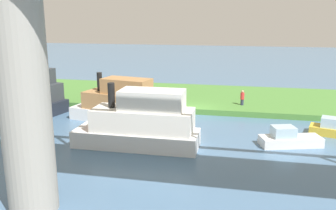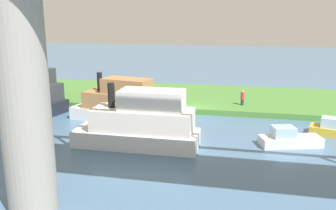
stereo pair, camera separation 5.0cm
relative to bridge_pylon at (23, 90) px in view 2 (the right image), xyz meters
name	(u,v)px [view 2 (the right image)]	position (x,y,z in m)	size (l,w,h in m)	color
ground_plane	(192,114)	(-4.57, -17.54, -5.48)	(160.00, 160.00, 0.00)	#4C7093
grassy_bank	(201,97)	(-4.57, -23.54, -5.23)	(80.00, 12.00, 0.50)	#4C8438
bridge_pylon	(23,90)	(0.00, 0.00, 0.00)	(2.14, 2.14, 10.96)	#9E998E
person_on_bank	(242,98)	(-8.88, -19.96, -4.28)	(0.48, 0.48, 1.39)	#2D334C
mooring_post	(181,100)	(-3.42, -18.48, -4.46)	(0.20, 0.20, 1.03)	brown
pontoon_yellow	(119,104)	(1.03, -14.30, -4.01)	(8.09, 4.04, 3.95)	white
skiff_small	(289,139)	(-12.08, -10.98, -5.00)	(4.29, 2.54, 1.35)	white
houseboat_blue	(24,93)	(10.74, -15.73, -3.86)	(8.93, 4.55, 4.36)	#1E232D
motorboat_white	(140,124)	(-2.40, -8.80, -3.91)	(8.30, 2.80, 4.24)	white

